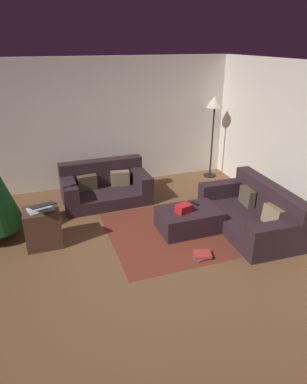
% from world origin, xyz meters
% --- Properties ---
extents(ground_plane, '(6.40, 6.40, 0.00)m').
position_xyz_m(ground_plane, '(0.00, 0.00, 0.00)').
color(ground_plane, brown).
extents(rear_partition, '(6.40, 0.12, 2.60)m').
position_xyz_m(rear_partition, '(0.00, 3.14, 1.30)').
color(rear_partition, silver).
rests_on(rear_partition, ground_plane).
extents(couch_left, '(1.65, 0.98, 0.74)m').
position_xyz_m(couch_left, '(0.15, 2.25, 0.28)').
color(couch_left, '#2D1E23').
rests_on(couch_left, ground_plane).
extents(couch_right, '(1.07, 1.91, 0.73)m').
position_xyz_m(couch_right, '(2.26, 0.37, 0.27)').
color(couch_right, '#2D1E23').
rests_on(couch_right, ground_plane).
extents(ottoman, '(0.99, 0.66, 0.36)m').
position_xyz_m(ottoman, '(1.21, 0.65, 0.18)').
color(ottoman, '#2D1E23').
rests_on(ottoman, ground_plane).
extents(gift_box, '(0.27, 0.23, 0.13)m').
position_xyz_m(gift_box, '(1.08, 0.61, 0.43)').
color(gift_box, red).
rests_on(gift_box, ottoman).
extents(tv_remote, '(0.10, 0.17, 0.02)m').
position_xyz_m(tv_remote, '(1.38, 0.82, 0.37)').
color(tv_remote, black).
rests_on(tv_remote, ottoman).
extents(side_table, '(0.52, 0.44, 0.59)m').
position_xyz_m(side_table, '(-1.07, 0.96, 0.30)').
color(side_table, '#4C3323').
rests_on(side_table, ground_plane).
extents(laptop, '(0.44, 0.49, 0.18)m').
position_xyz_m(laptop, '(-1.05, 0.90, 0.65)').
color(laptop, silver).
rests_on(laptop, side_table).
extents(book_stack, '(0.31, 0.26, 0.07)m').
position_xyz_m(book_stack, '(1.06, -0.15, 0.03)').
color(book_stack, '#4C423D').
rests_on(book_stack, ground_plane).
extents(corner_lamp, '(0.36, 0.36, 1.80)m').
position_xyz_m(corner_lamp, '(2.69, 2.72, 1.54)').
color(corner_lamp, black).
rests_on(corner_lamp, ground_plane).
extents(area_rug, '(2.60, 2.00, 0.01)m').
position_xyz_m(area_rug, '(1.21, 0.65, 0.00)').
color(area_rug, maroon).
rests_on(area_rug, ground_plane).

